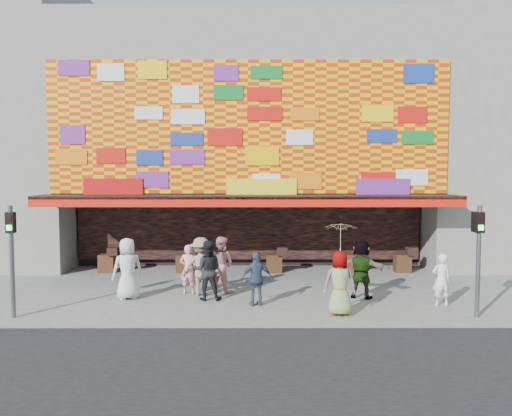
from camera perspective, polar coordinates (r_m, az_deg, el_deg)
The scene contains 15 objects.
ground at distance 15.11m, azimuth -1.10°, elevation -10.77°, with size 90.00×90.00×0.00m, color slate.
road_strip at distance 8.97m, azimuth -1.87°, elevation -21.34°, with size 30.00×8.00×0.02m, color black.
shop_building at distance 22.82m, azimuth -0.77°, elevation 7.48°, with size 15.20×9.40×10.00m.
signal_left at distance 14.74m, azimuth -26.16°, elevation -4.17°, with size 0.22×0.20×3.00m.
signal_right at distance 14.53m, azimuth 24.11°, elevation -4.22°, with size 0.22×0.20×3.00m.
ped_a at distance 15.81m, azimuth -14.47°, elevation -6.73°, with size 0.92×0.60×1.88m, color silver.
ped_b at distance 16.13m, azimuth -7.72°, elevation -6.95°, with size 0.58×0.38×1.59m, color pink.
ped_c at distance 15.33m, azimuth -5.58°, elevation -7.09°, with size 0.88×0.69×1.81m, color black.
ped_d at distance 15.86m, azimuth -6.30°, elevation -6.67°, with size 1.19×0.68×1.84m, color gray.
ped_e at distance 14.61m, azimuth 0.07°, elevation -8.07°, with size 0.93×0.39×1.59m, color #36455E.
ped_f at distance 15.77m, azimuth 11.95°, elevation -6.82°, with size 1.69×0.54×1.82m, color gray.
ped_g at distance 13.82m, azimuth 9.57°, elevation -8.45°, with size 0.86×0.56×1.77m, color gray.
ped_h at distance 15.58m, azimuth 20.43°, elevation -7.69°, with size 0.55×0.36×1.52m, color white.
ped_i at distance 16.28m, azimuth -4.04°, elevation -6.43°, with size 0.88×0.69×1.81m, color #D28C88.
parasol at distance 13.61m, azimuth 9.63°, elevation -3.39°, with size 1.15×1.16×1.78m.
Camera 1 is at (0.26, -14.60, 3.85)m, focal length 35.00 mm.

